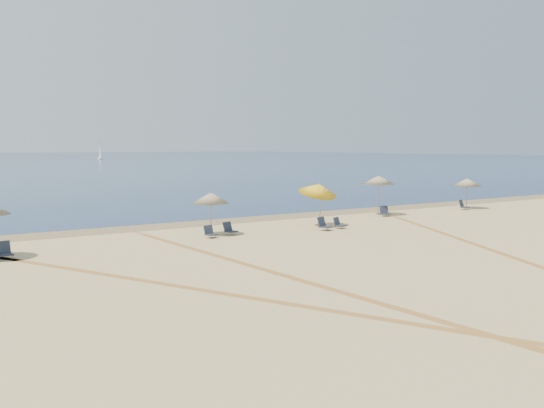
{
  "coord_description": "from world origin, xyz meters",
  "views": [
    {
      "loc": [
        -17.77,
        -7.15,
        4.47
      ],
      "look_at": [
        0.0,
        20.0,
        1.3
      ],
      "focal_mm": 39.27,
      "sensor_mm": 36.0,
      "label": 1
    }
  ],
  "objects_px": {
    "chair_3": "(210,232)",
    "chair_8": "(463,205)",
    "umbrella_4": "(379,180)",
    "chair_6": "(339,224)",
    "chair_2": "(4,251)",
    "umbrella_3": "(318,189)",
    "umbrella_2": "(211,198)",
    "umbrella_5": "(467,182)",
    "chair_7": "(385,212)",
    "chair_5": "(324,224)",
    "sailboat_0": "(100,154)",
    "chair_4": "(229,229)"
  },
  "relations": [
    {
      "from": "chair_4",
      "to": "sailboat_0",
      "type": "distance_m",
      "value": 182.24
    },
    {
      "from": "chair_5",
      "to": "chair_7",
      "type": "relative_size",
      "value": 1.03
    },
    {
      "from": "umbrella_4",
      "to": "chair_8",
      "type": "bearing_deg",
      "value": -6.98
    },
    {
      "from": "chair_5",
      "to": "umbrella_4",
      "type": "bearing_deg",
      "value": 9.75
    },
    {
      "from": "umbrella_4",
      "to": "chair_8",
      "type": "height_order",
      "value": "umbrella_4"
    },
    {
      "from": "umbrella_5",
      "to": "chair_2",
      "type": "xyz_separation_m",
      "value": [
        -31.16,
        -2.58,
        -1.58
      ]
    },
    {
      "from": "umbrella_2",
      "to": "chair_5",
      "type": "distance_m",
      "value": 6.28
    },
    {
      "from": "umbrella_5",
      "to": "chair_3",
      "type": "xyz_separation_m",
      "value": [
        -21.77,
        -2.18,
        -1.62
      ]
    },
    {
      "from": "chair_8",
      "to": "chair_7",
      "type": "bearing_deg",
      "value": 159.67
    },
    {
      "from": "umbrella_2",
      "to": "chair_2",
      "type": "relative_size",
      "value": 3.07
    },
    {
      "from": "chair_4",
      "to": "sailboat_0",
      "type": "relative_size",
      "value": 0.12
    },
    {
      "from": "chair_3",
      "to": "umbrella_5",
      "type": "bearing_deg",
      "value": -1.54
    },
    {
      "from": "chair_3",
      "to": "chair_7",
      "type": "height_order",
      "value": "chair_7"
    },
    {
      "from": "umbrella_2",
      "to": "chair_2",
      "type": "height_order",
      "value": "umbrella_2"
    },
    {
      "from": "chair_2",
      "to": "chair_6",
      "type": "distance_m",
      "value": 16.78
    },
    {
      "from": "umbrella_5",
      "to": "chair_8",
      "type": "xyz_separation_m",
      "value": [
        -0.81,
        -0.4,
        -1.59
      ]
    },
    {
      "from": "chair_2",
      "to": "sailboat_0",
      "type": "bearing_deg",
      "value": 67.08
    },
    {
      "from": "chair_2",
      "to": "sailboat_0",
      "type": "xyz_separation_m",
      "value": [
        58.26,
        176.64,
        1.63
      ]
    },
    {
      "from": "umbrella_3",
      "to": "sailboat_0",
      "type": "distance_m",
      "value": 180.72
    },
    {
      "from": "umbrella_4",
      "to": "sailboat_0",
      "type": "bearing_deg",
      "value": 78.53
    },
    {
      "from": "umbrella_3",
      "to": "sailboat_0",
      "type": "relative_size",
      "value": 0.42
    },
    {
      "from": "chair_2",
      "to": "chair_3",
      "type": "distance_m",
      "value": 9.4
    },
    {
      "from": "chair_6",
      "to": "chair_8",
      "type": "height_order",
      "value": "chair_8"
    },
    {
      "from": "umbrella_5",
      "to": "chair_2",
      "type": "height_order",
      "value": "umbrella_5"
    },
    {
      "from": "umbrella_4",
      "to": "umbrella_5",
      "type": "xyz_separation_m",
      "value": [
        8.13,
        -0.5,
        -0.4
      ]
    },
    {
      "from": "umbrella_2",
      "to": "sailboat_0",
      "type": "bearing_deg",
      "value": 74.57
    },
    {
      "from": "umbrella_4",
      "to": "chair_6",
      "type": "relative_size",
      "value": 3.68
    },
    {
      "from": "umbrella_5",
      "to": "chair_2",
      "type": "relative_size",
      "value": 3.08
    },
    {
      "from": "umbrella_4",
      "to": "umbrella_3",
      "type": "bearing_deg",
      "value": -161.38
    },
    {
      "from": "umbrella_3",
      "to": "chair_5",
      "type": "xyz_separation_m",
      "value": [
        -0.73,
        -1.44,
        -1.79
      ]
    },
    {
      "from": "umbrella_3",
      "to": "chair_6",
      "type": "distance_m",
      "value": 2.3
    },
    {
      "from": "chair_2",
      "to": "chair_6",
      "type": "relative_size",
      "value": 1.01
    },
    {
      "from": "umbrella_3",
      "to": "chair_5",
      "type": "height_order",
      "value": "umbrella_3"
    },
    {
      "from": "chair_8",
      "to": "umbrella_5",
      "type": "bearing_deg",
      "value": 6.39
    },
    {
      "from": "chair_4",
      "to": "chair_7",
      "type": "xyz_separation_m",
      "value": [
        12.21,
        1.56,
        0.0
      ]
    },
    {
      "from": "sailboat_0",
      "to": "chair_6",
      "type": "bearing_deg",
      "value": -97.93
    },
    {
      "from": "chair_6",
      "to": "sailboat_0",
      "type": "height_order",
      "value": "sailboat_0"
    },
    {
      "from": "chair_3",
      "to": "chair_7",
      "type": "distance_m",
      "value": 13.61
    },
    {
      "from": "chair_2",
      "to": "umbrella_4",
      "type": "bearing_deg",
      "value": 2.96
    },
    {
      "from": "umbrella_2",
      "to": "chair_3",
      "type": "height_order",
      "value": "umbrella_2"
    },
    {
      "from": "umbrella_3",
      "to": "umbrella_4",
      "type": "relative_size",
      "value": 1.02
    },
    {
      "from": "chair_3",
      "to": "chair_8",
      "type": "distance_m",
      "value": 21.04
    },
    {
      "from": "chair_5",
      "to": "chair_4",
      "type": "bearing_deg",
      "value": 148.34
    },
    {
      "from": "chair_3",
      "to": "chair_4",
      "type": "relative_size",
      "value": 0.85
    },
    {
      "from": "umbrella_5",
      "to": "chair_3",
      "type": "bearing_deg",
      "value": -174.3
    },
    {
      "from": "umbrella_3",
      "to": "umbrella_4",
      "type": "height_order",
      "value": "umbrella_3"
    },
    {
      "from": "umbrella_4",
      "to": "chair_4",
      "type": "bearing_deg",
      "value": -169.24
    },
    {
      "from": "umbrella_3",
      "to": "chair_7",
      "type": "relative_size",
      "value": 3.36
    },
    {
      "from": "umbrella_5",
      "to": "chair_3",
      "type": "height_order",
      "value": "umbrella_5"
    },
    {
      "from": "chair_7",
      "to": "chair_8",
      "type": "distance_m",
      "value": 7.48
    }
  ]
}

